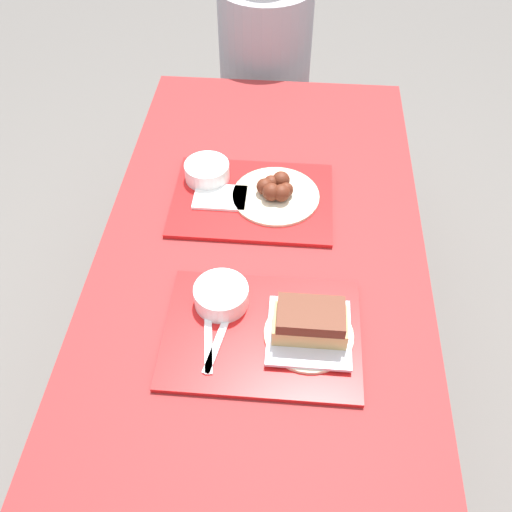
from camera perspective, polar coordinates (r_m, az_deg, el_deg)
ground_plane at (r=1.98m, az=0.30°, el=-14.50°), size 12.00×12.00×0.00m
picnic_table at (r=1.45m, az=0.40°, el=-2.80°), size 0.81×1.63×0.72m
picnic_bench_far at (r=2.39m, az=2.34°, el=12.84°), size 0.77×0.28×0.47m
tray_near at (r=1.24m, az=0.61°, el=-7.73°), size 0.42×0.31×0.01m
tray_far at (r=1.52m, az=-0.37°, el=5.66°), size 0.42×0.31×0.01m
bowl_coleslaw_near at (r=1.26m, az=-3.50°, el=-3.88°), size 0.12×0.12×0.05m
brisket_sandwich_plate at (r=1.21m, az=5.39°, el=-6.98°), size 0.19×0.19×0.09m
plastic_fork_near at (r=1.22m, az=-4.79°, el=-8.28°), size 0.04×0.17×0.00m
plastic_knife_near at (r=1.22m, az=-3.76°, el=-8.36°), size 0.05×0.17×0.00m
bowl_coleslaw_far at (r=1.57m, az=-4.92°, el=8.53°), size 0.12×0.12×0.05m
wings_plate_far at (r=1.51m, az=1.99°, el=6.50°), size 0.23×0.23×0.06m
napkin_far at (r=1.52m, az=-3.61°, el=5.88°), size 0.14×0.10×0.01m
person_seated_across at (r=2.21m, az=0.92°, el=20.48°), size 0.34×0.34×0.67m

